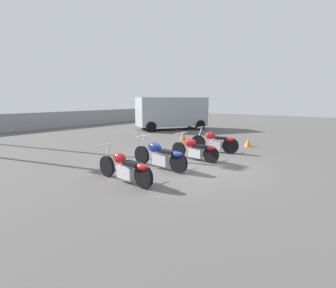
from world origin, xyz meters
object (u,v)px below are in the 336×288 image
motorcycle_slot_3 (215,142)px  parked_van (171,112)px  motorcycle_slot_2 (195,149)px  motorcycle_slot_0 (125,168)px  motorcycle_slot_1 (160,155)px  traffic_cone_far (183,136)px  traffic_cone_near (248,143)px

motorcycle_slot_3 → parked_van: bearing=41.8°
motorcycle_slot_2 → motorcycle_slot_3: (1.71, 0.09, 0.02)m
motorcycle_slot_0 → motorcycle_slot_1: 1.64m
motorcycle_slot_1 → motorcycle_slot_0: bearing=-170.1°
traffic_cone_far → motorcycle_slot_0: bearing=-158.4°
parked_van → motorcycle_slot_1: bearing=157.5°
motorcycle_slot_0 → traffic_cone_far: motorcycle_slot_0 is taller
traffic_cone_near → motorcycle_slot_2: bearing=172.1°
traffic_cone_near → traffic_cone_far: bearing=95.9°
motorcycle_slot_1 → traffic_cone_far: bearing=31.2°
motorcycle_slot_2 → motorcycle_slot_3: 1.72m
motorcycle_slot_2 → traffic_cone_near: size_ratio=5.51×
motorcycle_slot_2 → traffic_cone_far: (3.49, 2.83, -0.15)m
motorcycle_slot_1 → traffic_cone_far: motorcycle_slot_1 is taller
motorcycle_slot_0 → parked_van: size_ratio=0.41×
motorcycle_slot_2 → parked_van: 9.79m
motorcycle_slot_2 → motorcycle_slot_1: bearing=174.0°
motorcycle_slot_1 → motorcycle_slot_3: (3.38, -0.19, -0.00)m
motorcycle_slot_3 → traffic_cone_far: (1.77, 2.74, -0.18)m
motorcycle_slot_0 → traffic_cone_near: 7.17m
traffic_cone_far → motorcycle_slot_3: bearing=-123.0°
motorcycle_slot_1 → parked_van: (9.01, 6.13, 0.84)m
motorcycle_slot_3 → traffic_cone_far: size_ratio=4.15×
parked_van → traffic_cone_far: size_ratio=10.47×
motorcycle_slot_1 → motorcycle_slot_3: 3.39m
traffic_cone_near → traffic_cone_far: traffic_cone_far is taller
parked_van → traffic_cone_far: 5.36m
motorcycle_slot_3 → traffic_cone_near: (2.12, -0.63, -0.24)m
motorcycle_slot_0 → parked_van: 12.38m
parked_van → motorcycle_slot_2: bearing=164.4°
motorcycle_slot_1 → traffic_cone_near: (5.50, -0.82, -0.25)m
motorcycle_slot_3 → motorcycle_slot_0: bearing=172.9°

